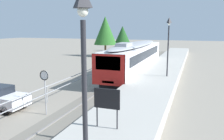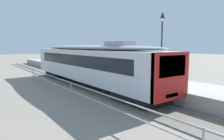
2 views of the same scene
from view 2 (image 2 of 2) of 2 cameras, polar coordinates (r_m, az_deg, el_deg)
name	(u,v)px [view 2 (image 2 of 2)]	position (r m, az deg, el deg)	size (l,w,h in m)	color
ground_plane	(69,97)	(14.59, -11.96, -7.48)	(160.00, 160.00, 0.00)	gray
track_rails	(105,91)	(15.99, -2.05, -5.94)	(3.20, 60.00, 0.14)	#6B665B
commuter_train	(88,62)	(17.84, -6.69, 2.20)	(2.82, 18.06, 3.74)	silver
station_platform	(135,82)	(17.89, 6.62, -3.25)	(3.90, 60.00, 0.90)	#A8A59E
platform_lamp_mid_platform	(162,33)	(16.96, 13.90, 10.20)	(0.34, 0.34, 5.35)	#232328
carpark_fence	(203,139)	(6.70, 24.27, -17.22)	(0.06, 36.06, 1.25)	#9EA0A5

